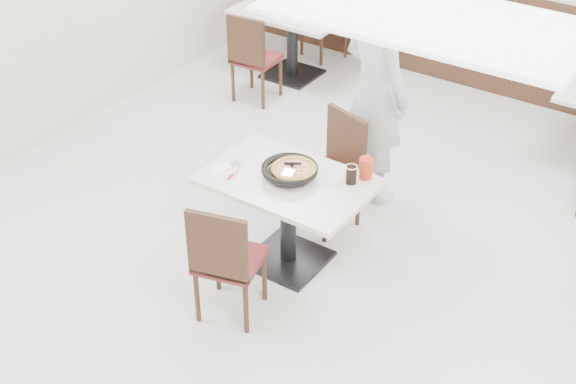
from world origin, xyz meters
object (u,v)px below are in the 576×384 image
Objects in this scene: side_plate at (226,169)px; cola_glass at (351,175)px; chair_far at (328,174)px; pizza_pan at (290,172)px; pizza at (294,171)px; diner_person at (375,93)px; chair_near at (230,257)px; main_table at (288,221)px; bg_chair_left_far at (324,17)px; bg_table_left at (292,44)px; red_cup at (366,168)px; bg_chair_left_near at (256,56)px.

cola_glass reaches higher than side_plate.
pizza_pan is at bearing 108.32° from chair_far.
diner_person reaches higher than pizza.
chair_near reaches higher than pizza.
main_table is 3.81m from bg_chair_left_far.
bg_table_left is 1.26× the size of bg_chair_left_far.
red_cup is 3.78m from bg_chair_left_far.
bg_chair_left_near is at bearing -5.52° from diner_person.
main_table is 1.26× the size of chair_near.
diner_person is 2.00× the size of bg_chair_left_near.
pizza_pan is 0.44m from cola_glass.
bg_chair_left_far is at bearing 88.82° from bg_table_left.
chair_near is 2.94× the size of pizza_pan.
main_table is at bearing -152.17° from cola_glass.
diner_person is 2.87m from bg_chair_left_far.
chair_near is 0.79m from pizza.
side_plate is (-0.42, -0.75, 0.28)m from chair_far.
chair_far is 7.31× the size of cola_glass.
chair_near is at bearing -114.80° from red_cup.
bg_chair_left_far is at bearing 98.16° from chair_near.
chair_near is at bearing -93.71° from pizza.
cola_glass is 0.13m from red_cup.
diner_person reaches higher than pizza_pan.
bg_chair_left_near is (-1.36, 2.23, -0.28)m from side_plate.
chair_near reaches higher than cola_glass.
bg_chair_left_near reaches higher than bg_table_left.
bg_table_left is at bearing 131.12° from cola_glass.
pizza_pan is 0.34× the size of bg_chair_left_near.
red_cup is at bearing 145.57° from bg_chair_left_far.
bg_chair_left_near is at bearing 121.28° from side_plate.
pizza is at bearing 109.79° from diner_person.
bg_table_left is at bearing -19.93° from diner_person.
pizza is at bearing 70.78° from chair_near.
chair_near is 1.94m from diner_person.
diner_person reaches higher than chair_near.
bg_chair_left_far is at bearing -29.92° from diner_person.
red_cup is (0.89, 0.49, 0.07)m from side_plate.
chair_far is 0.66m from cola_glass.
bg_chair_left_near reaches higher than pizza_pan.
main_table is 7.20× the size of side_plate.
chair_far is (-0.02, 0.59, 0.10)m from main_table.
red_cup reaches higher than side_plate.
chair_far is at bearing 74.72° from chair_near.
pizza is 1.82× the size of red_cup.
pizza_pan is 0.55m from red_cup.
red_cup is at bearing 135.66° from diner_person.
chair_near and chair_far have the same top height.
pizza is at bearing -154.47° from cola_glass.
chair_near reaches higher than side_plate.
pizza is (0.05, -0.56, 0.34)m from chair_far.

